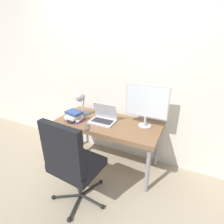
{
  "coord_description": "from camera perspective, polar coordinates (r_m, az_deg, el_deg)",
  "views": [
    {
      "loc": [
        0.97,
        -1.6,
        1.79
      ],
      "look_at": [
        0.08,
        0.29,
        0.89
      ],
      "focal_mm": 28.0,
      "sensor_mm": 36.0,
      "label": 1
    }
  ],
  "objects": [
    {
      "name": "desk",
      "position": [
        2.44,
        -1.3,
        -4.73
      ],
      "size": [
        1.43,
        0.65,
        0.71
      ],
      "color": "brown",
      "rests_on": "ground_plane"
    },
    {
      "name": "ground_plane",
      "position": [
        2.59,
        -4.6,
        -20.49
      ],
      "size": [
        12.0,
        12.0,
        0.0
      ],
      "primitive_type": "plane",
      "color": "tan"
    },
    {
      "name": "game_controller",
      "position": [
        2.46,
        -13.13,
        -2.91
      ],
      "size": [
        0.15,
        0.09,
        0.04
      ],
      "color": "black",
      "rests_on": "desk"
    },
    {
      "name": "desk_lamp",
      "position": [
        2.54,
        -10.13,
        3.96
      ],
      "size": [
        0.15,
        0.28,
        0.37
      ],
      "color": "#4C4C51",
      "rests_on": "desk"
    },
    {
      "name": "tv_remote",
      "position": [
        2.28,
        -8.12,
        -4.96
      ],
      "size": [
        0.11,
        0.14,
        0.02
      ],
      "color": "#4C4C51",
      "rests_on": "desk"
    },
    {
      "name": "laptop",
      "position": [
        2.42,
        -2.86,
        -1.96
      ],
      "size": [
        0.34,
        0.25,
        0.25
      ],
      "color": "silver",
      "rests_on": "desk"
    },
    {
      "name": "monitor",
      "position": [
        2.23,
        11.25,
        2.75
      ],
      "size": [
        0.54,
        0.17,
        0.55
      ],
      "color": "#B7B7BC",
      "rests_on": "desk"
    },
    {
      "name": "office_chair",
      "position": [
        1.94,
        -13.16,
        -15.21
      ],
      "size": [
        0.64,
        0.65,
        1.07
      ],
      "color": "black",
      "rests_on": "ground_plane"
    },
    {
      "name": "book_stack",
      "position": [
        2.5,
        -12.23,
        -1.22
      ],
      "size": [
        0.25,
        0.22,
        0.14
      ],
      "color": "#753384",
      "rests_on": "desk"
    },
    {
      "name": "wall_back",
      "position": [
        2.56,
        2.57,
        12.28
      ],
      "size": [
        8.0,
        0.05,
        2.6
      ],
      "color": "silver",
      "rests_on": "ground_plane"
    }
  ]
}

